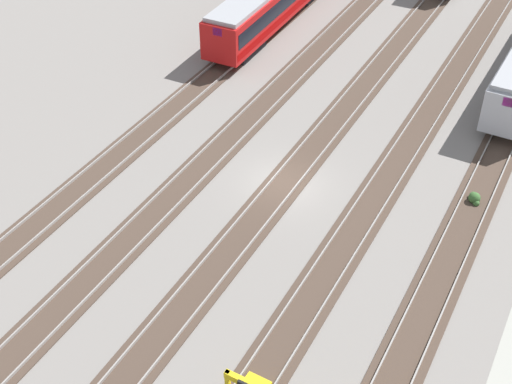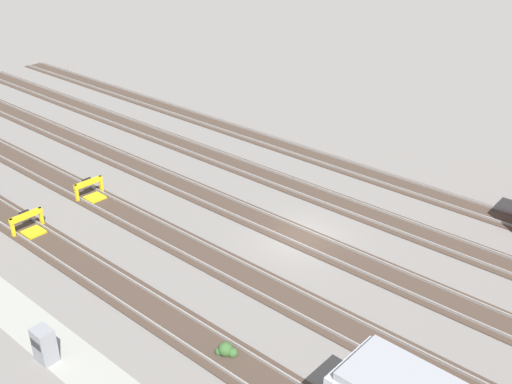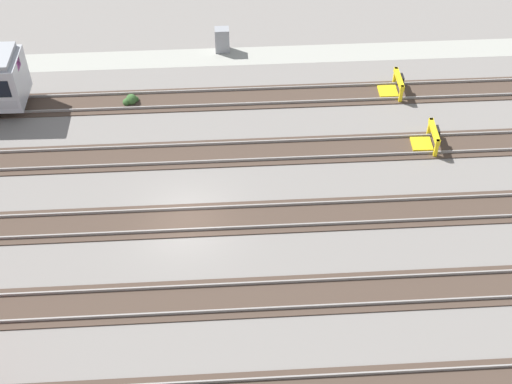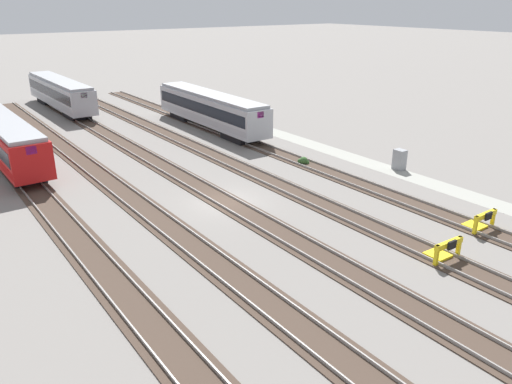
{
  "view_description": "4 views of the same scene",
  "coord_description": "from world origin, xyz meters",
  "px_view_note": "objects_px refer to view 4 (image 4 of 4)",
  "views": [
    {
      "loc": [
        -28.37,
        -13.26,
        24.15
      ],
      "look_at": [
        -3.43,
        0.0,
        1.8
      ],
      "focal_mm": 50.0,
      "sensor_mm": 36.0,
      "label": 1
    },
    {
      "loc": [
        17.16,
        -23.54,
        17.84
      ],
      "look_at": [
        -3.43,
        0.0,
        1.8
      ],
      "focal_mm": 42.0,
      "sensor_mm": 36.0,
      "label": 2
    },
    {
      "loc": [
        -2.0,
        24.11,
        25.69
      ],
      "look_at": [
        -3.43,
        0.0,
        1.8
      ],
      "focal_mm": 50.0,
      "sensor_mm": 36.0,
      "label": 3
    },
    {
      "loc": [
        -25.98,
        16.26,
        12.48
      ],
      "look_at": [
        -3.43,
        0.0,
        1.8
      ],
      "focal_mm": 35.0,
      "sensor_mm": 36.0,
      "label": 4
    }
  ],
  "objects_px": {
    "electrical_cabinet": "(400,160)",
    "weed_clump": "(303,161)",
    "bumper_stop_near_inner_track": "(444,250)",
    "subway_car_front_row_right_inner": "(4,138)",
    "subway_car_front_row_leftmost": "(60,93)",
    "subway_car_front_row_left_inner": "(210,109)",
    "bumper_stop_nearest_track": "(480,221)"
  },
  "relations": [
    {
      "from": "electrical_cabinet",
      "to": "weed_clump",
      "type": "xyz_separation_m",
      "value": [
        5.49,
        5.2,
        -0.56
      ]
    },
    {
      "from": "electrical_cabinet",
      "to": "weed_clump",
      "type": "relative_size",
      "value": 1.74
    },
    {
      "from": "bumper_stop_near_inner_track",
      "to": "weed_clump",
      "type": "bearing_deg",
      "value": -16.17
    },
    {
      "from": "subway_car_front_row_right_inner",
      "to": "bumper_stop_near_inner_track",
      "type": "bearing_deg",
      "value": -154.87
    },
    {
      "from": "subway_car_front_row_leftmost",
      "to": "subway_car_front_row_left_inner",
      "type": "relative_size",
      "value": 1.0
    },
    {
      "from": "subway_car_front_row_right_inner",
      "to": "electrical_cabinet",
      "type": "relative_size",
      "value": 11.28
    },
    {
      "from": "bumper_stop_near_inner_track",
      "to": "weed_clump",
      "type": "xyz_separation_m",
      "value": [
        16.46,
        -4.77,
        -0.27
      ]
    },
    {
      "from": "subway_car_front_row_left_inner",
      "to": "electrical_cabinet",
      "type": "height_order",
      "value": "subway_car_front_row_left_inner"
    },
    {
      "from": "subway_car_front_row_right_inner",
      "to": "electrical_cabinet",
      "type": "distance_m",
      "value": 31.97
    },
    {
      "from": "subway_car_front_row_left_inner",
      "to": "weed_clump",
      "type": "relative_size",
      "value": 19.62
    },
    {
      "from": "subway_car_front_row_leftmost",
      "to": "bumper_stop_nearest_track",
      "type": "distance_m",
      "value": 50.24
    },
    {
      "from": "subway_car_front_row_leftmost",
      "to": "weed_clump",
      "type": "bearing_deg",
      "value": -163.97
    },
    {
      "from": "subway_car_front_row_left_inner",
      "to": "subway_car_front_row_leftmost",
      "type": "bearing_deg",
      "value": 27.36
    },
    {
      "from": "subway_car_front_row_leftmost",
      "to": "subway_car_front_row_right_inner",
      "type": "relative_size",
      "value": 1.0
    },
    {
      "from": "subway_car_front_row_leftmost",
      "to": "bumper_stop_near_inner_track",
      "type": "xyz_separation_m",
      "value": [
        -50.19,
        -4.92,
        -1.53
      ]
    },
    {
      "from": "subway_car_front_row_right_inner",
      "to": "bumper_stop_near_inner_track",
      "type": "height_order",
      "value": "subway_car_front_row_right_inner"
    },
    {
      "from": "bumper_stop_near_inner_track",
      "to": "subway_car_front_row_right_inner",
      "type": "bearing_deg",
      "value": 25.13
    },
    {
      "from": "electrical_cabinet",
      "to": "bumper_stop_near_inner_track",
      "type": "bearing_deg",
      "value": 137.71
    },
    {
      "from": "subway_car_front_row_left_inner",
      "to": "bumper_stop_near_inner_track",
      "type": "bearing_deg",
      "value": 171.17
    },
    {
      "from": "subway_car_front_row_left_inner",
      "to": "weed_clump",
      "type": "height_order",
      "value": "subway_car_front_row_left_inner"
    },
    {
      "from": "bumper_stop_near_inner_track",
      "to": "electrical_cabinet",
      "type": "height_order",
      "value": "electrical_cabinet"
    },
    {
      "from": "bumper_stop_nearest_track",
      "to": "subway_car_front_row_right_inner",
      "type": "bearing_deg",
      "value": 32.77
    },
    {
      "from": "subway_car_front_row_left_inner",
      "to": "bumper_stop_near_inner_track",
      "type": "distance_m",
      "value": 31.7
    },
    {
      "from": "electrical_cabinet",
      "to": "subway_car_front_row_right_inner",
      "type": "bearing_deg",
      "value": 50.5
    },
    {
      "from": "subway_car_front_row_left_inner",
      "to": "bumper_stop_near_inner_track",
      "type": "height_order",
      "value": "subway_car_front_row_left_inner"
    },
    {
      "from": "bumper_stop_near_inner_track",
      "to": "electrical_cabinet",
      "type": "distance_m",
      "value": 14.83
    },
    {
      "from": "subway_car_front_row_right_inner",
      "to": "weed_clump",
      "type": "xyz_separation_m",
      "value": [
        -14.83,
        -19.45,
        -1.8
      ]
    },
    {
      "from": "subway_car_front_row_leftmost",
      "to": "electrical_cabinet",
      "type": "relative_size",
      "value": 11.26
    },
    {
      "from": "subway_car_front_row_leftmost",
      "to": "weed_clump",
      "type": "xyz_separation_m",
      "value": [
        -33.73,
        -9.69,
        -1.8
      ]
    },
    {
      "from": "subway_car_front_row_left_inner",
      "to": "weed_clump",
      "type": "xyz_separation_m",
      "value": [
        -14.83,
        0.09,
        -1.8
      ]
    },
    {
      "from": "subway_car_front_row_right_inner",
      "to": "bumper_stop_nearest_track",
      "type": "xyz_separation_m",
      "value": [
        -30.36,
        -19.54,
        -1.53
      ]
    },
    {
      "from": "subway_car_front_row_left_inner",
      "to": "subway_car_front_row_right_inner",
      "type": "relative_size",
      "value": 1.0
    }
  ]
}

